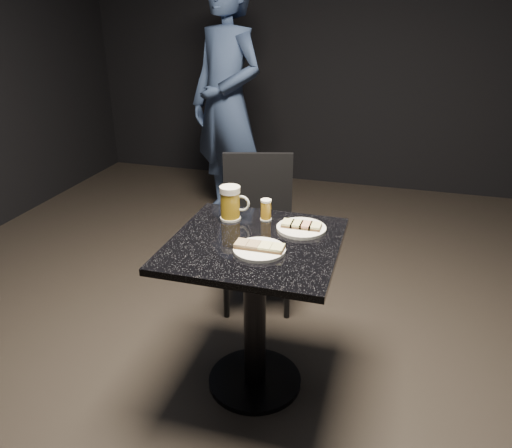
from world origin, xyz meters
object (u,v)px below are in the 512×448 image
object	(u,v)px
patron	(227,105)
beer_tumbler	(266,210)
beer_mug	(231,203)
plate_small	(301,228)
chair	(257,221)
table	(255,291)
plate_large	(259,250)

from	to	relation	value
patron	beer_tumbler	bearing A→B (deg)	-36.72
beer_mug	beer_tumbler	xyz separation A→B (m)	(0.16, 0.04, -0.03)
plate_small	beer_tumbler	distance (m)	0.19
beer_tumbler	chair	world-z (taller)	chair
chair	table	bearing A→B (deg)	-74.83
beer_tumbler	table	bearing A→B (deg)	-86.48
plate_small	table	xyz separation A→B (m)	(-0.16, -0.17, -0.25)
beer_tumbler	chair	xyz separation A→B (m)	(-0.19, 0.52, -0.30)
table	beer_mug	distance (m)	0.41
plate_small	chair	xyz separation A→B (m)	(-0.37, 0.59, -0.26)
plate_large	plate_small	xyz separation A→B (m)	(0.12, 0.25, 0.00)
beer_tumbler	chair	distance (m)	0.63
patron	beer_tumbler	size ratio (longest dim) A/B	19.26
beer_tumbler	chair	size ratio (longest dim) A/B	0.11
table	plate_small	bearing A→B (deg)	45.45
patron	table	distance (m)	2.05
beer_mug	chair	xyz separation A→B (m)	(-0.04, 0.56, -0.33)
plate_small	chair	bearing A→B (deg)	122.10
plate_small	chair	world-z (taller)	chair
plate_large	plate_small	bearing A→B (deg)	64.45
patron	beer_mug	bearing A→B (deg)	-41.85
plate_large	table	size ratio (longest dim) A/B	0.28
plate_large	plate_small	world-z (taller)	same
patron	chair	distance (m)	1.31
beer_mug	chair	distance (m)	0.65
plate_large	beer_mug	world-z (taller)	beer_mug
beer_tumbler	beer_mug	bearing A→B (deg)	-166.01
plate_large	patron	xyz separation A→B (m)	(-0.81, 1.93, 0.19)
patron	plate_small	bearing A→B (deg)	-32.71
plate_small	table	size ratio (longest dim) A/B	0.29
plate_small	patron	xyz separation A→B (m)	(-0.93, 1.68, 0.19)
plate_large	chair	world-z (taller)	chair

